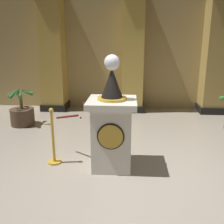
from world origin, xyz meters
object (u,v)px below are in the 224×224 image
object	(u,v)px
stanchion_far	(53,144)
potted_palm_left	(22,114)
pedestal_clock	(112,126)
stanchion_near	(105,127)

from	to	relation	value
stanchion_far	potted_palm_left	bearing A→B (deg)	124.48
stanchion_far	potted_palm_left	world-z (taller)	stanchion_far
pedestal_clock	potted_palm_left	world-z (taller)	pedestal_clock
stanchion_near	potted_palm_left	world-z (taller)	stanchion_near
stanchion_far	stanchion_near	bearing A→B (deg)	49.63
stanchion_near	pedestal_clock	bearing A→B (deg)	-77.98
stanchion_near	stanchion_far	xyz separation A→B (m)	(-0.82, -0.96, -0.00)
pedestal_clock	stanchion_near	distance (m)	1.11
stanchion_near	stanchion_far	size ratio (longest dim) A/B	1.01
stanchion_far	potted_palm_left	xyz separation A→B (m)	(-1.39, 2.03, -0.06)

